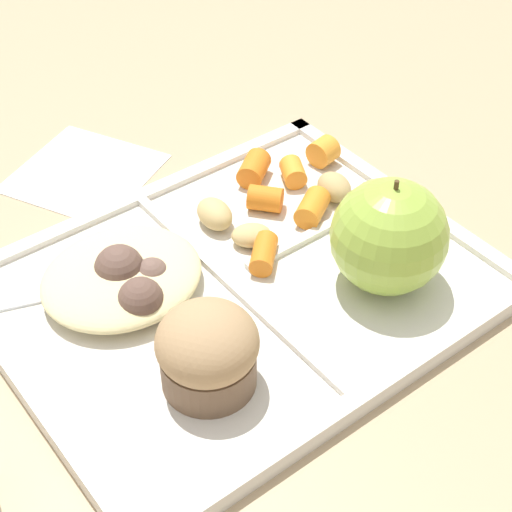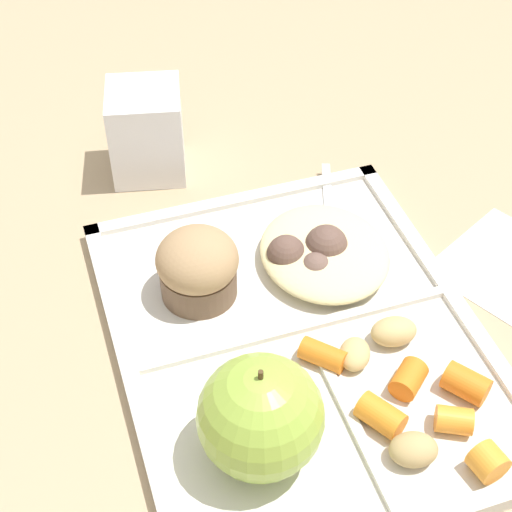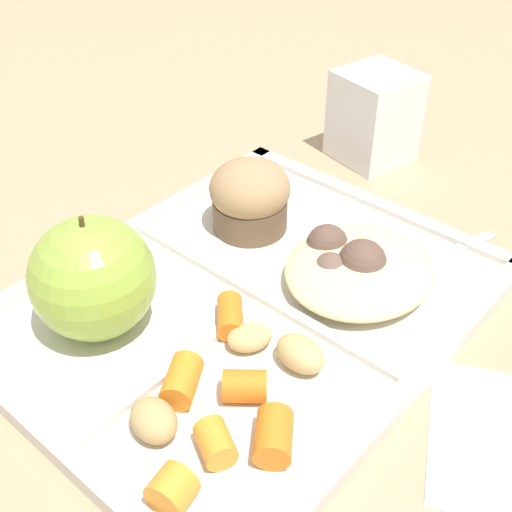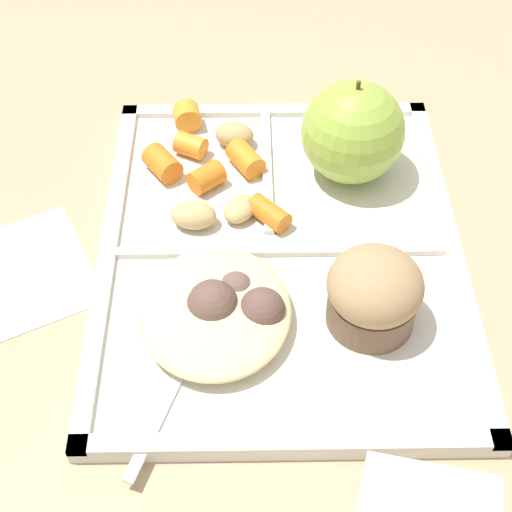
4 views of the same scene
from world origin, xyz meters
The scene contains 19 objects.
ground centered at (0.00, 0.00, 0.00)m, with size 6.00×6.00×0.00m, color tan.
lunch_tray centered at (0.00, 0.00, 0.01)m, with size 0.37×0.29×0.02m.
green_apple centered at (-0.09, 0.06, 0.05)m, with size 0.09×0.09×0.10m.
bran_muffin centered at (0.07, 0.06, 0.04)m, with size 0.07×0.07×0.06m.
carrot_slice_edge centered at (-0.16, -0.08, 0.02)m, with size 0.03×0.03×0.02m, color orange.
carrot_slice_diagonal centered at (-0.10, -0.03, 0.02)m, with size 0.02×0.02×0.03m, color orange.
carrot_slice_tilted centered at (-0.07, -0.06, 0.02)m, with size 0.02×0.02×0.03m, color orange.
carrot_slice_small centered at (-0.12, -0.08, 0.02)m, with size 0.02×0.02×0.03m, color orange.
carrot_slice_back centered at (-0.09, -0.10, 0.02)m, with size 0.02×0.02×0.03m, color orange.
carrot_slice_near_corner centered at (-0.03, -0.01, 0.02)m, with size 0.02×0.02×0.04m, color orange.
potato_chunk_large centered at (-0.04, -0.03, 0.02)m, with size 0.02×0.03×0.02m, color tan.
potato_chunk_browned centered at (-0.13, -0.04, 0.02)m, with size 0.03×0.04×0.02m, color tan.
potato_chunk_golden centered at (-0.03, -0.07, 0.02)m, with size 0.04×0.03×0.02m, color tan.
egg_noodle_pile centered at (0.07, -0.05, 0.02)m, with size 0.13×0.11×0.03m, color beige.
meatball_side centered at (0.08, -0.02, 0.03)m, with size 0.03×0.03×0.03m, color brown.
meatball_front centered at (0.08, -0.05, 0.03)m, with size 0.04×0.04×0.04m, color brown.
meatball_center centered at (0.06, -0.04, 0.02)m, with size 0.03×0.03×0.03m, color brown.
plastic_fork centered at (0.11, -0.07, 0.01)m, with size 0.16×0.07×0.00m.
paper_napkin centered at (0.02, -0.22, 0.00)m, with size 0.12×0.12×0.00m, color white.
Camera 4 is at (0.42, -0.03, 0.47)m, focal length 53.14 mm.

